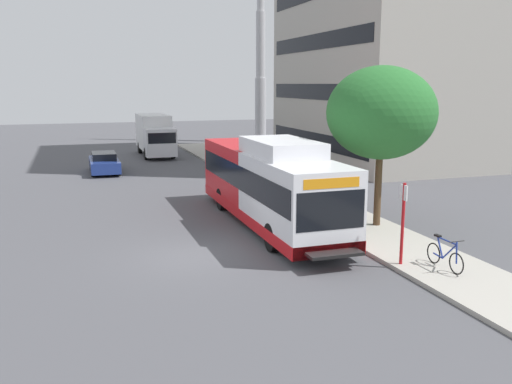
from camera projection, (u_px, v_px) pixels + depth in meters
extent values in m
plane|color=#4C4C51|center=(161.00, 207.00, 26.07)|extent=(120.00, 120.00, 0.00)
cube|color=#A8A399|center=(313.00, 204.00, 26.37)|extent=(3.00, 56.00, 0.14)
cube|color=white|center=(295.00, 198.00, 19.84)|extent=(2.54, 5.80, 2.73)
cube|color=red|center=(247.00, 173.00, 25.24)|extent=(2.54, 5.80, 2.73)
cube|color=red|center=(268.00, 211.00, 22.76)|extent=(2.57, 11.60, 0.44)
cube|color=black|center=(268.00, 175.00, 22.47)|extent=(2.58, 11.25, 0.96)
cube|color=black|center=(330.00, 210.00, 17.15)|extent=(2.34, 0.10, 1.24)
cube|color=orange|center=(331.00, 183.00, 16.97)|extent=(1.90, 0.08, 0.32)
cube|color=white|center=(281.00, 148.00, 20.87)|extent=(2.16, 4.06, 0.60)
cube|color=black|center=(335.00, 254.00, 17.03)|extent=(1.78, 0.60, 0.10)
cylinder|color=black|center=(272.00, 237.00, 19.07)|extent=(0.30, 1.00, 1.00)
cylinder|color=black|center=(331.00, 232.00, 19.77)|extent=(0.30, 1.00, 1.00)
cylinder|color=black|center=(222.00, 199.00, 25.39)|extent=(0.30, 1.00, 1.00)
cylinder|color=black|center=(268.00, 196.00, 26.09)|extent=(0.30, 1.00, 1.00)
cylinder|color=red|center=(403.00, 224.00, 17.13)|extent=(0.10, 0.10, 2.60)
cube|color=white|center=(404.00, 193.00, 16.93)|extent=(0.04, 0.36, 0.48)
torus|color=black|center=(456.00, 264.00, 16.37)|extent=(0.04, 0.66, 0.66)
torus|color=black|center=(434.00, 253.00, 17.39)|extent=(0.04, 0.66, 0.66)
cylinder|color=navy|center=(449.00, 252.00, 16.64)|extent=(0.05, 0.64, 0.64)
cylinder|color=navy|center=(440.00, 247.00, 17.06)|extent=(0.05, 0.34, 0.62)
cylinder|color=navy|center=(447.00, 241.00, 16.72)|extent=(0.05, 0.90, 0.05)
cylinder|color=navy|center=(438.00, 256.00, 17.19)|extent=(0.05, 0.45, 0.08)
cylinder|color=navy|center=(457.00, 253.00, 16.33)|extent=(0.05, 0.10, 0.67)
cylinder|color=black|center=(457.00, 242.00, 16.29)|extent=(0.52, 0.03, 0.03)
cube|color=black|center=(438.00, 236.00, 17.13)|extent=(0.12, 0.24, 0.06)
cylinder|color=#4C3823|center=(378.00, 190.00, 21.92)|extent=(0.28, 0.28, 2.89)
ellipsoid|color=#286B2D|center=(381.00, 113.00, 21.33)|extent=(4.26, 4.26, 3.62)
cube|color=navy|center=(104.00, 164.00, 35.90)|extent=(1.80, 4.50, 0.70)
cube|color=black|center=(104.00, 157.00, 35.90)|extent=(1.48, 2.34, 0.56)
cylinder|color=black|center=(93.00, 172.00, 34.44)|extent=(0.20, 0.64, 0.64)
cylinder|color=black|center=(119.00, 170.00, 34.94)|extent=(0.20, 0.64, 0.64)
cylinder|color=black|center=(91.00, 166.00, 36.95)|extent=(0.20, 0.64, 0.64)
cylinder|color=black|center=(115.00, 165.00, 37.45)|extent=(0.20, 0.64, 0.64)
cube|color=silver|center=(160.00, 142.00, 41.88)|extent=(2.30, 2.00, 2.10)
cube|color=white|center=(153.00, 131.00, 45.03)|extent=(2.30, 5.00, 2.70)
cube|color=black|center=(162.00, 138.00, 40.90)|extent=(2.07, 0.08, 0.80)
cylinder|color=black|center=(146.00, 154.00, 42.15)|extent=(0.26, 0.92, 0.92)
cylinder|color=black|center=(173.00, 153.00, 42.79)|extent=(0.26, 0.92, 0.92)
cylinder|color=black|center=(140.00, 148.00, 46.00)|extent=(0.26, 0.92, 0.92)
cylinder|color=black|center=(164.00, 147.00, 46.64)|extent=(0.26, 0.92, 0.92)
cube|color=black|center=(375.00, 138.00, 41.42)|extent=(10.08, 15.74, 1.10)
cube|color=black|center=(377.00, 91.00, 40.75)|extent=(10.08, 15.74, 1.10)
cube|color=black|center=(379.00, 43.00, 40.08)|extent=(10.08, 15.74, 1.10)
cylinder|color=#B7B7BC|center=(260.00, 110.00, 54.49)|extent=(1.10, 1.10, 6.27)
cylinder|color=#B7B7BC|center=(261.00, 45.00, 53.27)|extent=(0.91, 0.91, 6.27)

